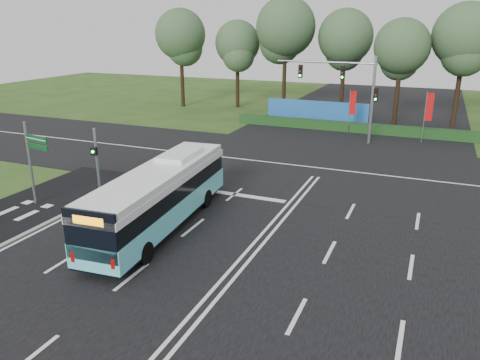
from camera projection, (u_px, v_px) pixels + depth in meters
name	position (u px, v px, depth m)	size (l,w,h in m)	color
ground	(257.00, 240.00, 21.21)	(120.00, 120.00, 0.00)	#264818
road_main	(257.00, 240.00, 21.20)	(20.00, 120.00, 0.04)	black
road_cross	(320.00, 168.00, 31.70)	(120.00, 14.00, 0.05)	black
bike_path	(0.00, 221.00, 23.16)	(5.00, 18.00, 0.06)	black
kerb_strip	(37.00, 228.00, 22.27)	(0.25, 18.00, 0.12)	gray
city_bus	(160.00, 196.00, 22.05)	(3.18, 11.14, 3.15)	#62D9E4
pedestrian_signal	(97.00, 160.00, 25.80)	(0.36, 0.44, 3.96)	gray
street_sign	(33.00, 155.00, 24.32)	(1.75, 0.41, 4.55)	gray
banner_flag_mid	(352.00, 105.00, 41.00)	(0.58, 0.06, 3.90)	gray
banner_flag_right	(428.00, 110.00, 37.62)	(0.60, 0.23, 4.21)	gray
traffic_light_gantry	(351.00, 85.00, 37.59)	(8.41, 0.28, 7.00)	gray
hedge	(353.00, 127.00, 42.51)	(22.00, 1.20, 0.80)	#143816
blue_hoarding	(317.00, 112.00, 45.95)	(10.00, 0.30, 2.20)	#1F5DAC
eucalyptus_row	(353.00, 34.00, 46.46)	(42.11, 8.88, 12.73)	black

